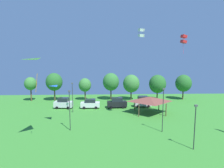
{
  "coord_description": "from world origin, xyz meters",
  "views": [
    {
      "loc": [
        0.33,
        1.01,
        10.91
      ],
      "look_at": [
        0.98,
        16.72,
        8.96
      ],
      "focal_mm": 28.0,
      "sensor_mm": 36.0,
      "label": 1
    }
  ],
  "objects_px": {
    "kite_flying_4": "(184,39)",
    "parked_car_third_from_left": "(117,103)",
    "light_post_2": "(195,124)",
    "treeline_tree_4": "(131,84)",
    "park_pavilion": "(150,99)",
    "light_post_0": "(70,108)",
    "parked_car_second_from_left": "(90,104)",
    "kite_flying_0": "(141,33)",
    "treeline_tree_3": "(111,82)",
    "treeline_tree_5": "(157,84)",
    "parked_car_rightmost_in_row": "(143,102)",
    "treeline_tree_6": "(183,83)",
    "parked_car_leftmost": "(63,103)",
    "kite_flying_2": "(41,66)",
    "light_post_3": "(72,96)",
    "treeline_tree_2": "(85,85)",
    "kite_flying_1": "(58,88)",
    "treeline_tree_1": "(54,82)",
    "light_post_1": "(163,108)",
    "treeline_tree_0": "(31,84)"
  },
  "relations": [
    {
      "from": "kite_flying_4",
      "to": "parked_car_third_from_left",
      "type": "xyz_separation_m",
      "value": [
        -14.07,
        3.55,
        -14.64
      ]
    },
    {
      "from": "light_post_2",
      "to": "treeline_tree_4",
      "type": "height_order",
      "value": "treeline_tree_4"
    },
    {
      "from": "park_pavilion",
      "to": "treeline_tree_4",
      "type": "xyz_separation_m",
      "value": [
        -1.95,
        13.71,
        1.69
      ]
    },
    {
      "from": "light_post_0",
      "to": "parked_car_second_from_left",
      "type": "bearing_deg",
      "value": 81.32
    },
    {
      "from": "parked_car_second_from_left",
      "to": "parked_car_third_from_left",
      "type": "distance_m",
      "value": 6.41
    },
    {
      "from": "parked_car_second_from_left",
      "to": "kite_flying_0",
      "type": "bearing_deg",
      "value": -44.22
    },
    {
      "from": "kite_flying_4",
      "to": "treeline_tree_3",
      "type": "distance_m",
      "value": 22.55
    },
    {
      "from": "parked_car_third_from_left",
      "to": "park_pavilion",
      "type": "relative_size",
      "value": 0.66
    },
    {
      "from": "treeline_tree_4",
      "to": "treeline_tree_5",
      "type": "xyz_separation_m",
      "value": [
        7.63,
        -0.41,
        -0.1
      ]
    },
    {
      "from": "kite_flying_0",
      "to": "parked_car_rightmost_in_row",
      "type": "height_order",
      "value": "kite_flying_0"
    },
    {
      "from": "treeline_tree_6",
      "to": "treeline_tree_4",
      "type": "bearing_deg",
      "value": 179.01
    },
    {
      "from": "light_post_0",
      "to": "parked_car_leftmost",
      "type": "bearing_deg",
      "value": 107.09
    },
    {
      "from": "kite_flying_4",
      "to": "light_post_0",
      "type": "height_order",
      "value": "kite_flying_4"
    },
    {
      "from": "kite_flying_2",
      "to": "treeline_tree_6",
      "type": "xyz_separation_m",
      "value": [
        30.98,
        27.62,
        -5.68
      ]
    },
    {
      "from": "kite_flying_0",
      "to": "light_post_3",
      "type": "bearing_deg",
      "value": 154.98
    },
    {
      "from": "parked_car_third_from_left",
      "to": "light_post_2",
      "type": "xyz_separation_m",
      "value": [
        8.26,
        -20.76,
        2.05
      ]
    },
    {
      "from": "kite_flying_2",
      "to": "treeline_tree_2",
      "type": "distance_m",
      "value": 28.78
    },
    {
      "from": "light_post_0",
      "to": "kite_flying_1",
      "type": "bearing_deg",
      "value": 126.97
    },
    {
      "from": "parked_car_third_from_left",
      "to": "park_pavilion",
      "type": "bearing_deg",
      "value": -36.69
    },
    {
      "from": "treeline_tree_1",
      "to": "parked_car_third_from_left",
      "type": "bearing_deg",
      "value": -26.97
    },
    {
      "from": "parked_car_leftmost",
      "to": "light_post_1",
      "type": "bearing_deg",
      "value": -33.57
    },
    {
      "from": "kite_flying_0",
      "to": "parked_car_second_from_left",
      "type": "xyz_separation_m",
      "value": [
        -9.96,
        9.71,
        -15.0
      ]
    },
    {
      "from": "parked_car_leftmost",
      "to": "light_post_3",
      "type": "height_order",
      "value": "light_post_3"
    },
    {
      "from": "light_post_3",
      "to": "light_post_1",
      "type": "bearing_deg",
      "value": -35.69
    },
    {
      "from": "kite_flying_2",
      "to": "treeline_tree_5",
      "type": "height_order",
      "value": "kite_flying_2"
    },
    {
      "from": "parked_car_leftmost",
      "to": "light_post_2",
      "type": "distance_m",
      "value": 29.75
    },
    {
      "from": "kite_flying_0",
      "to": "treeline_tree_6",
      "type": "xyz_separation_m",
      "value": [
        16.63,
        18.57,
        -11.26
      ]
    },
    {
      "from": "kite_flying_2",
      "to": "treeline_tree_6",
      "type": "bearing_deg",
      "value": 41.72
    },
    {
      "from": "kite_flying_1",
      "to": "light_post_0",
      "type": "relative_size",
      "value": 0.29
    },
    {
      "from": "park_pavilion",
      "to": "treeline_tree_5",
      "type": "xyz_separation_m",
      "value": [
        5.68,
        13.3,
        1.59
      ]
    },
    {
      "from": "light_post_2",
      "to": "light_post_1",
      "type": "bearing_deg",
      "value": 110.41
    },
    {
      "from": "kite_flying_2",
      "to": "treeline_tree_4",
      "type": "bearing_deg",
      "value": 60.77
    },
    {
      "from": "parked_car_rightmost_in_row",
      "to": "treeline_tree_0",
      "type": "bearing_deg",
      "value": 167.91
    },
    {
      "from": "light_post_3",
      "to": "treeline_tree_0",
      "type": "bearing_deg",
      "value": 139.0
    },
    {
      "from": "kite_flying_2",
      "to": "kite_flying_4",
      "type": "height_order",
      "value": "kite_flying_4"
    },
    {
      "from": "light_post_1",
      "to": "light_post_2",
      "type": "distance_m",
      "value": 6.11
    },
    {
      "from": "kite_flying_1",
      "to": "treeline_tree_0",
      "type": "bearing_deg",
      "value": 123.87
    },
    {
      "from": "parked_car_second_from_left",
      "to": "treeline_tree_4",
      "type": "relative_size",
      "value": 0.61
    },
    {
      "from": "treeline_tree_6",
      "to": "treeline_tree_1",
      "type": "bearing_deg",
      "value": 179.92
    },
    {
      "from": "parked_car_rightmost_in_row",
      "to": "treeline_tree_3",
      "type": "relative_size",
      "value": 0.54
    },
    {
      "from": "parked_car_leftmost",
      "to": "light_post_1",
      "type": "distance_m",
      "value": 24.44
    },
    {
      "from": "treeline_tree_0",
      "to": "parked_car_third_from_left",
      "type": "bearing_deg",
      "value": -19.78
    },
    {
      "from": "parked_car_leftmost",
      "to": "light_post_0",
      "type": "distance_m",
      "value": 14.85
    },
    {
      "from": "light_post_0",
      "to": "treeline_tree_0",
      "type": "relative_size",
      "value": 0.96
    },
    {
      "from": "parked_car_second_from_left",
      "to": "treeline_tree_2",
      "type": "height_order",
      "value": "treeline_tree_2"
    },
    {
      "from": "kite_flying_4",
      "to": "parked_car_rightmost_in_row",
      "type": "distance_m",
      "value": 17.0
    },
    {
      "from": "kite_flying_4",
      "to": "treeline_tree_1",
      "type": "xyz_separation_m",
      "value": [
        -31.37,
        12.35,
        -10.49
      ]
    },
    {
      "from": "kite_flying_4",
      "to": "treeline_tree_5",
      "type": "xyz_separation_m",
      "value": [
        -1.64,
        12.16,
        -11.2
      ]
    },
    {
      "from": "treeline_tree_5",
      "to": "treeline_tree_6",
      "type": "height_order",
      "value": "treeline_tree_6"
    },
    {
      "from": "kite_flying_2",
      "to": "treeline_tree_0",
      "type": "distance_m",
      "value": 30.91
    }
  ]
}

